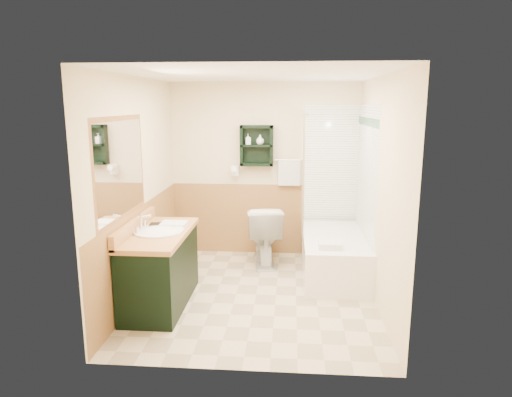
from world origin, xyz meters
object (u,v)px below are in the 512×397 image
object	(u,v)px
soap_bottle_a	(248,142)
hair_dryer	(235,171)
wall_shelf	(257,146)
soap_bottle_b	(260,141)
bathtub	(334,256)
vanity_book	(148,216)
vanity	(160,268)
toilet	(264,235)

from	to	relation	value
soap_bottle_a	hair_dryer	bearing A→B (deg)	170.69
wall_shelf	soap_bottle_b	bearing A→B (deg)	-6.03
hair_dryer	bathtub	distance (m)	1.80
bathtub	soap_bottle_b	distance (m)	1.83
bathtub	soap_bottle_a	xyz separation A→B (m)	(-1.14, 0.74, 1.34)
wall_shelf	vanity_book	distance (m)	1.97
vanity	vanity_book	xyz separation A→B (m)	(-0.17, 0.19, 0.52)
bathtub	toilet	size ratio (longest dim) A/B	1.85
hair_dryer	vanity_book	world-z (taller)	hair_dryer
vanity	soap_bottle_b	size ratio (longest dim) A/B	9.29
wall_shelf	vanity	bearing A→B (deg)	-117.47
vanity	soap_bottle_a	xyz separation A→B (m)	(0.78, 1.72, 1.20)
toilet	soap_bottle_a	world-z (taller)	soap_bottle_a
vanity	vanity_book	size ratio (longest dim) A/B	5.48
hair_dryer	soap_bottle_a	world-z (taller)	soap_bottle_a
toilet	vanity_book	world-z (taller)	vanity_book
bathtub	vanity_book	bearing A→B (deg)	-159.42
wall_shelf	toilet	distance (m)	1.22
hair_dryer	bathtub	size ratio (longest dim) A/B	0.16
bathtub	toilet	xyz separation A→B (m)	(-0.90, 0.37, 0.14)
hair_dryer	bathtub	bearing A→B (deg)	-30.21
bathtub	soap_bottle_b	world-z (taller)	soap_bottle_b
vanity_book	soap_bottle_b	xyz separation A→B (m)	(1.11, 1.52, 0.70)
vanity	toilet	distance (m)	1.69
hair_dryer	wall_shelf	bearing A→B (deg)	-4.76
vanity	toilet	world-z (taller)	vanity
soap_bottle_b	toilet	bearing A→B (deg)	-78.53
wall_shelf	bathtub	size ratio (longest dim) A/B	0.37
hair_dryer	vanity	bearing A→B (deg)	-108.82
wall_shelf	vanity	distance (m)	2.25
soap_bottle_a	toilet	bearing A→B (deg)	-56.96
vanity_book	soap_bottle_a	world-z (taller)	soap_bottle_a
vanity_book	soap_bottle_b	size ratio (longest dim) A/B	1.70
hair_dryer	soap_bottle_b	size ratio (longest dim) A/B	1.77
bathtub	vanity_book	size ratio (longest dim) A/B	6.51
vanity	vanity_book	distance (m)	0.57
wall_shelf	hair_dryer	world-z (taller)	wall_shelf
soap_bottle_b	soap_bottle_a	bearing A→B (deg)	180.00
wall_shelf	vanity_book	bearing A→B (deg)	-124.73
toilet	bathtub	bearing A→B (deg)	149.49
soap_bottle_a	vanity	bearing A→B (deg)	-114.39
vanity_book	soap_bottle_b	distance (m)	2.01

